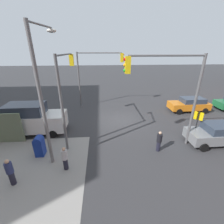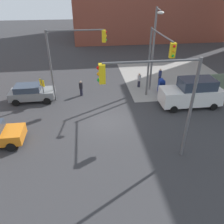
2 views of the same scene
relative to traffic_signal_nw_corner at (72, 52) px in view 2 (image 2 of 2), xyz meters
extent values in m
plane|color=#333335|center=(2.54, -4.50, -4.61)|extent=(120.00, 120.00, 0.00)
cube|color=gray|center=(11.54, 4.50, -4.61)|extent=(12.00, 12.00, 0.01)
cylinder|color=#59595B|center=(-1.96, 0.00, -1.36)|extent=(0.18, 0.18, 6.50)
cylinder|color=#59595B|center=(0.45, 0.00, 1.77)|extent=(4.81, 0.12, 0.12)
cube|color=yellow|center=(2.85, 0.00, 1.24)|extent=(0.32, 0.36, 1.00)
sphere|color=red|center=(3.03, 0.00, 1.56)|extent=(0.18, 0.18, 0.18)
sphere|color=orange|center=(3.03, 0.00, 1.24)|extent=(0.18, 0.18, 0.18)
sphere|color=green|center=(3.03, 0.00, 0.92)|extent=(0.18, 0.18, 0.18)
cylinder|color=#59595B|center=(7.04, -9.00, -1.36)|extent=(0.18, 0.18, 6.50)
cylinder|color=#59595B|center=(4.48, -9.00, 1.77)|extent=(5.12, 0.12, 0.12)
cube|color=yellow|center=(1.93, -9.00, 1.24)|extent=(0.32, 0.36, 1.00)
sphere|color=red|center=(1.75, -9.00, 1.56)|extent=(0.18, 0.18, 0.18)
sphere|color=orange|center=(1.75, -9.00, 1.24)|extent=(0.18, 0.18, 0.18)
sphere|color=green|center=(1.75, -9.00, 0.92)|extent=(0.18, 0.18, 0.18)
cylinder|color=#59595B|center=(7.04, 0.00, -1.36)|extent=(0.18, 0.18, 6.50)
cylinder|color=#59595B|center=(7.04, -2.60, 1.77)|extent=(0.12, 5.20, 0.12)
cube|color=yellow|center=(7.04, -5.20, 1.24)|extent=(0.36, 0.32, 1.00)
sphere|color=red|center=(7.04, -5.38, 1.56)|extent=(0.18, 0.18, 0.18)
sphere|color=orange|center=(7.04, -5.38, 1.24)|extent=(0.18, 0.18, 0.18)
sphere|color=green|center=(7.04, -5.38, 0.92)|extent=(0.18, 0.18, 0.18)
cylinder|color=slate|center=(7.74, 1.30, -0.61)|extent=(0.20, 0.20, 8.00)
cylinder|color=slate|center=(7.54, 0.12, 3.29)|extent=(0.51, 2.38, 0.10)
ellipsoid|color=silver|center=(7.33, -1.06, 3.14)|extent=(0.56, 0.36, 0.24)
cylinder|color=#4C4C4C|center=(-2.86, -0.53, -3.41)|extent=(0.08, 0.08, 2.40)
cube|color=yellow|center=(-2.86, -0.53, -2.56)|extent=(0.48, 0.48, 0.64)
cube|color=navy|center=(8.74, 0.50, -4.04)|extent=(0.56, 0.64, 1.15)
cylinder|color=navy|center=(8.74, 0.50, -3.46)|extent=(0.56, 0.64, 0.56)
cube|color=slate|center=(-4.04, 0.14, -3.92)|extent=(4.11, 1.80, 0.75)
cube|color=#2D3847|center=(-4.37, 0.14, -3.27)|extent=(2.30, 1.58, 0.55)
cylinder|color=black|center=(-2.64, 1.04, -4.29)|extent=(0.64, 0.22, 0.64)
cylinder|color=black|center=(-2.64, -0.76, -4.29)|extent=(0.64, 0.22, 0.64)
cylinder|color=black|center=(-5.44, 1.04, -4.29)|extent=(0.64, 0.22, 0.64)
cylinder|color=black|center=(-5.44, -0.76, -4.29)|extent=(0.64, 0.22, 0.64)
cylinder|color=black|center=(-4.17, -5.46, -4.29)|extent=(0.64, 0.22, 0.64)
cylinder|color=black|center=(-4.17, -7.26, -4.29)|extent=(0.64, 0.22, 0.64)
cube|color=white|center=(10.34, -2.70, -3.59)|extent=(5.40, 2.10, 1.40)
cube|color=#2D3847|center=(10.77, -2.70, -2.44)|extent=(3.02, 1.85, 0.90)
cylinder|color=black|center=(8.50, -3.75, -4.29)|extent=(0.64, 0.22, 0.64)
cylinder|color=black|center=(8.50, -1.65, -4.29)|extent=(0.64, 0.22, 0.64)
cylinder|color=black|center=(12.18, -3.75, -4.29)|extent=(0.64, 0.22, 0.64)
cylinder|color=black|center=(12.18, -1.65, -4.29)|extent=(0.64, 0.22, 0.64)
cylinder|color=navy|center=(9.34, 2.90, -3.52)|extent=(0.36, 0.36, 0.62)
sphere|color=tan|center=(9.34, 2.90, -3.10)|extent=(0.21, 0.21, 0.21)
cylinder|color=#1E1E2D|center=(9.34, 2.90, -4.22)|extent=(0.28, 0.28, 0.78)
cylinder|color=#B2B2B7|center=(6.74, 2.00, -3.56)|extent=(0.36, 0.36, 0.60)
sphere|color=tan|center=(6.74, 2.00, -3.16)|extent=(0.20, 0.20, 0.20)
cylinder|color=#1E1E2D|center=(6.74, 2.00, -4.24)|extent=(0.28, 0.28, 0.75)
cylinder|color=black|center=(0.54, 0.70, -3.56)|extent=(0.36, 0.36, 0.60)
sphere|color=tan|center=(0.54, 0.70, -3.16)|extent=(0.20, 0.20, 0.20)
cylinder|color=#1E1E2D|center=(0.54, 0.70, -4.24)|extent=(0.28, 0.28, 0.75)
camera|label=1|loc=(4.54, 9.28, 2.08)|focal=24.00mm
camera|label=2|loc=(1.13, -19.37, 5.15)|focal=35.00mm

